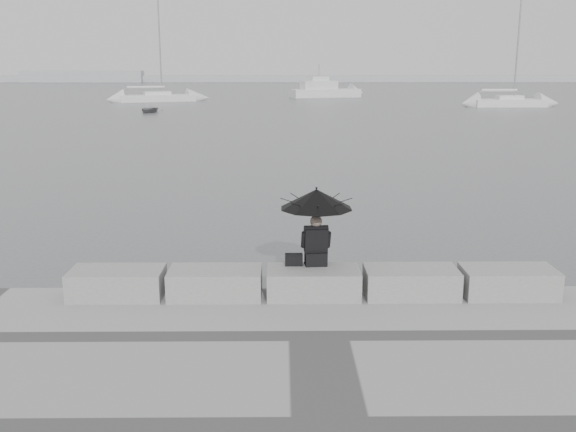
{
  "coord_description": "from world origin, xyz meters",
  "views": [
    {
      "loc": [
        -0.54,
        -11.0,
        4.45
      ],
      "look_at": [
        -0.41,
        3.0,
        1.12
      ],
      "focal_mm": 40.0,
      "sensor_mm": 36.0,
      "label": 1
    }
  ],
  "objects_px": {
    "seated_person": "(316,208)",
    "dinghy": "(149,110)",
    "sailboat_right": "(509,102)",
    "motor_cruiser": "(325,91)",
    "sailboat_left": "(158,97)"
  },
  "relations": [
    {
      "from": "seated_person",
      "to": "sailboat_left",
      "type": "height_order",
      "value": "sailboat_left"
    },
    {
      "from": "motor_cruiser",
      "to": "dinghy",
      "type": "bearing_deg",
      "value": -141.94
    },
    {
      "from": "seated_person",
      "to": "motor_cruiser",
      "type": "height_order",
      "value": "motor_cruiser"
    },
    {
      "from": "sailboat_left",
      "to": "sailboat_right",
      "type": "height_order",
      "value": "same"
    },
    {
      "from": "seated_person",
      "to": "motor_cruiser",
      "type": "xyz_separation_m",
      "value": [
        5.35,
        77.99,
        -1.13
      ]
    },
    {
      "from": "sailboat_left",
      "to": "seated_person",
      "type": "bearing_deg",
      "value": -97.08
    },
    {
      "from": "seated_person",
      "to": "dinghy",
      "type": "relative_size",
      "value": 0.46
    },
    {
      "from": "sailboat_left",
      "to": "sailboat_right",
      "type": "relative_size",
      "value": 1.0
    },
    {
      "from": "sailboat_left",
      "to": "motor_cruiser",
      "type": "bearing_deg",
      "value": 5.32
    },
    {
      "from": "motor_cruiser",
      "to": "dinghy",
      "type": "xyz_separation_m",
      "value": [
        -18.44,
        -27.72,
        -0.64
      ]
    },
    {
      "from": "sailboat_right",
      "to": "motor_cruiser",
      "type": "distance_m",
      "value": 27.03
    },
    {
      "from": "seated_person",
      "to": "sailboat_right",
      "type": "xyz_separation_m",
      "value": [
        23.6,
        58.05,
        -1.5
      ]
    },
    {
      "from": "dinghy",
      "to": "seated_person",
      "type": "bearing_deg",
      "value": -65.57
    },
    {
      "from": "sailboat_right",
      "to": "motor_cruiser",
      "type": "xyz_separation_m",
      "value": [
        -18.24,
        19.94,
        0.37
      ]
    },
    {
      "from": "sailboat_left",
      "to": "dinghy",
      "type": "distance_m",
      "value": 17.97
    }
  ]
}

